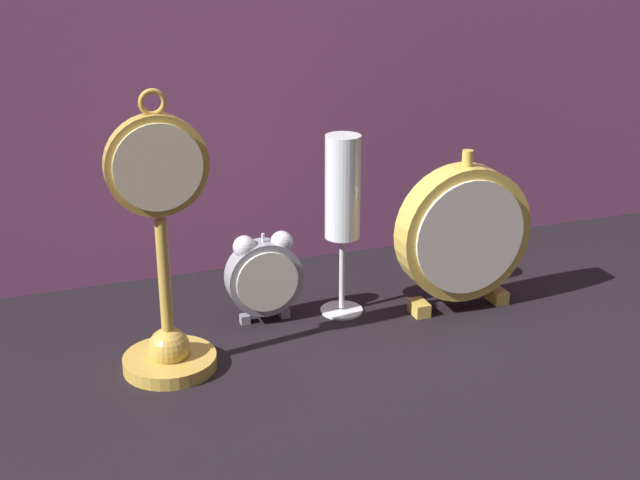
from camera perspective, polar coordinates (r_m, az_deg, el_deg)
ground_plane at (r=1.08m, az=1.46°, el=-7.60°), size 4.00×4.00×0.00m
fabric_backdrop_drape at (r=1.26m, az=-3.93°, el=14.95°), size 1.70×0.01×0.77m
pocket_watch_on_stand at (r=1.02m, az=-9.96°, el=-2.02°), size 0.11×0.11×0.33m
alarm_clock_twin_bell at (r=1.14m, az=-3.60°, el=-2.14°), size 0.10×0.03×0.12m
mantel_clock_silver at (r=1.17m, az=9.16°, el=0.40°), size 0.18×0.04×0.22m
champagne_flute at (r=1.13m, az=1.46°, el=2.62°), size 0.06×0.06×0.24m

